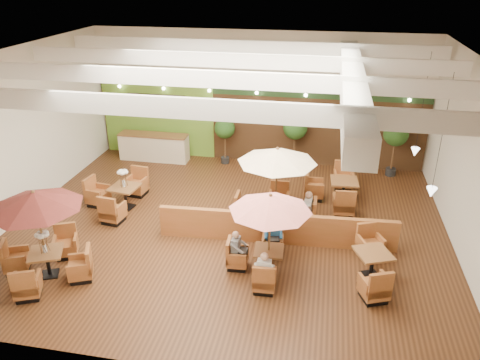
% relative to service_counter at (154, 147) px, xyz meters
% --- Properties ---
extents(room, '(14.04, 14.00, 5.52)m').
position_rel_service_counter_xyz_m(room, '(4.65, -3.88, 3.05)').
color(room, '#381E0F').
rests_on(room, ground).
extents(service_counter, '(3.00, 0.75, 1.18)m').
position_rel_service_counter_xyz_m(service_counter, '(0.00, 0.00, 0.00)').
color(service_counter, beige).
rests_on(service_counter, ground).
extents(booth_divider, '(7.27, 0.56, 1.01)m').
position_rel_service_counter_xyz_m(booth_divider, '(6.04, -5.73, -0.08)').
color(booth_divider, brown).
rests_on(booth_divider, ground).
extents(table_0, '(2.75, 2.75, 2.63)m').
position_rel_service_counter_xyz_m(table_0, '(0.09, -8.57, 1.19)').
color(table_0, brown).
rests_on(table_0, ground).
extents(table_1, '(2.31, 2.38, 2.43)m').
position_rel_service_counter_xyz_m(table_1, '(5.96, -7.24, 1.18)').
color(table_1, brown).
rests_on(table_1, ground).
extents(table_2, '(2.66, 2.66, 2.73)m').
position_rel_service_counter_xyz_m(table_2, '(5.88, -4.60, 1.27)').
color(table_2, brown).
rests_on(table_2, ground).
extents(table_3, '(1.95, 2.85, 1.60)m').
position_rel_service_counter_xyz_m(table_3, '(0.29, -4.45, -0.12)').
color(table_3, brown).
rests_on(table_3, ground).
extents(table_4, '(1.16, 2.82, 0.99)m').
position_rel_service_counter_xyz_m(table_4, '(8.82, -6.96, -0.21)').
color(table_4, brown).
rests_on(table_4, ground).
extents(table_5, '(1.93, 2.85, 1.06)m').
position_rel_service_counter_xyz_m(table_5, '(7.79, -2.51, -0.19)').
color(table_5, brown).
rests_on(table_5, ground).
extents(topiary_0, '(0.87, 0.87, 2.01)m').
position_rel_service_counter_xyz_m(topiary_0, '(3.13, 0.20, 0.91)').
color(topiary_0, black).
rests_on(topiary_0, ground).
extents(topiary_1, '(0.98, 0.98, 2.28)m').
position_rel_service_counter_xyz_m(topiary_1, '(6.07, 0.20, 1.12)').
color(topiary_1, black).
rests_on(topiary_1, ground).
extents(topiary_2, '(0.98, 0.98, 2.27)m').
position_rel_service_counter_xyz_m(topiary_2, '(10.03, 0.20, 1.10)').
color(topiary_2, black).
rests_on(topiary_2, ground).
extents(diner_0, '(0.36, 0.29, 0.74)m').
position_rel_service_counter_xyz_m(diner_0, '(6.02, -8.13, 0.15)').
color(diner_0, silver).
rests_on(diner_0, ground).
extents(diner_1, '(0.42, 0.36, 0.78)m').
position_rel_service_counter_xyz_m(diner_1, '(6.02, -6.35, 0.17)').
color(diner_1, '#2766A9').
rests_on(diner_1, ground).
extents(diner_2, '(0.30, 0.36, 0.71)m').
position_rel_service_counter_xyz_m(diner_2, '(5.13, -7.24, 0.14)').
color(diner_2, slate).
rests_on(diner_2, ground).
extents(diner_3, '(0.42, 0.35, 0.83)m').
position_rel_service_counter_xyz_m(diner_3, '(5.88, -5.60, 0.19)').
color(diner_3, '#2766A9').
rests_on(diner_3, ground).
extents(diner_4, '(0.34, 0.42, 0.84)m').
position_rel_service_counter_xyz_m(diner_4, '(6.88, -4.60, 0.19)').
color(diner_4, silver).
rests_on(diner_4, ground).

